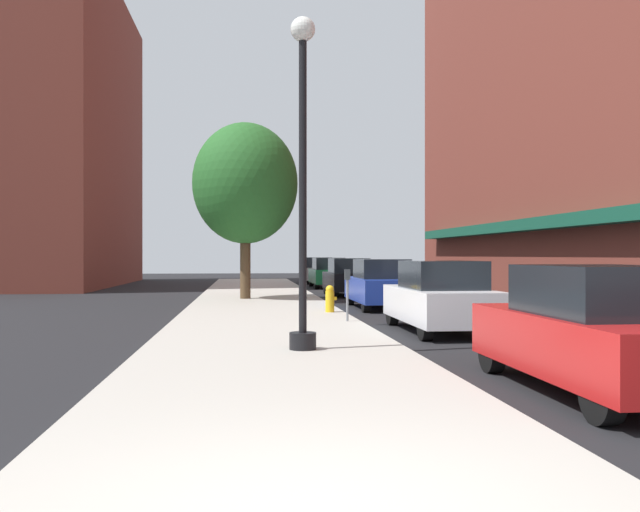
{
  "coord_description": "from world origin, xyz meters",
  "views": [
    {
      "loc": [
        -0.51,
        -4.34,
        1.79
      ],
      "look_at": [
        2.21,
        20.35,
        1.76
      ],
      "focal_mm": 37.95,
      "sensor_mm": 36.0,
      "label": 1
    }
  ],
  "objects": [
    {
      "name": "car_silver",
      "position": [
        4.0,
        38.35,
        0.81
      ],
      "size": [
        1.8,
        4.3,
        1.66
      ],
      "rotation": [
        0.0,
        0.0,
        0.0
      ],
      "color": "black",
      "rests_on": "ground"
    },
    {
      "name": "car_green",
      "position": [
        4.0,
        32.57,
        0.81
      ],
      "size": [
        1.8,
        4.3,
        1.66
      ],
      "rotation": [
        0.0,
        0.0,
        0.02
      ],
      "color": "black",
      "rests_on": "ground"
    },
    {
      "name": "building_far_background",
      "position": [
        -11.01,
        37.0,
        8.75
      ],
      "size": [
        6.8,
        18.0,
        17.54
      ],
      "color": "brown",
      "rests_on": "ground"
    },
    {
      "name": "car_blue",
      "position": [
        4.0,
        18.01,
        0.81
      ],
      "size": [
        1.8,
        4.3,
        1.66
      ],
      "rotation": [
        0.0,
        0.0,
        0.03
      ],
      "color": "black",
      "rests_on": "ground"
    },
    {
      "name": "car_black",
      "position": [
        4.0,
        25.24,
        0.81
      ],
      "size": [
        1.8,
        4.3,
        1.66
      ],
      "rotation": [
        0.0,
        0.0,
        0.03
      ],
      "color": "black",
      "rests_on": "ground"
    },
    {
      "name": "car_white",
      "position": [
        4.0,
        11.0,
        0.81
      ],
      "size": [
        1.8,
        4.3,
        1.66
      ],
      "rotation": [
        0.0,
        0.0,
        0.0
      ],
      "color": "black",
      "rests_on": "ground"
    },
    {
      "name": "parking_meter_near",
      "position": [
        2.05,
        12.59,
        0.95
      ],
      "size": [
        0.14,
        0.09,
        1.31
      ],
      "color": "slate",
      "rests_on": "sidewalk_slab"
    },
    {
      "name": "tree_near",
      "position": [
        -0.53,
        21.88,
        4.55
      ],
      "size": [
        4.05,
        4.05,
        6.78
      ],
      "color": "#4C3823",
      "rests_on": "sidewalk_slab"
    },
    {
      "name": "car_red",
      "position": [
        4.0,
        3.96,
        0.81
      ],
      "size": [
        1.8,
        4.3,
        1.66
      ],
      "rotation": [
        0.0,
        0.0,
        0.0
      ],
      "color": "black",
      "rests_on": "ground"
    },
    {
      "name": "ground_plane",
      "position": [
        4.0,
        18.0,
        0.0
      ],
      "size": [
        90.0,
        90.0,
        0.0
      ],
      "primitive_type": "plane",
      "color": "black"
    },
    {
      "name": "lamppost",
      "position": [
        0.5,
        7.6,
        3.2
      ],
      "size": [
        0.48,
        0.48,
        5.9
      ],
      "color": "black",
      "rests_on": "sidewalk_slab"
    },
    {
      "name": "fire_hydrant",
      "position": [
        1.95,
        15.34,
        0.52
      ],
      "size": [
        0.33,
        0.26,
        0.79
      ],
      "color": "gold",
      "rests_on": "sidewalk_slab"
    },
    {
      "name": "sidewalk_slab",
      "position": [
        0.0,
        19.0,
        0.06
      ],
      "size": [
        4.8,
        50.0,
        0.12
      ],
      "primitive_type": "cube",
      "color": "#A8A399",
      "rests_on": "ground"
    }
  ]
}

